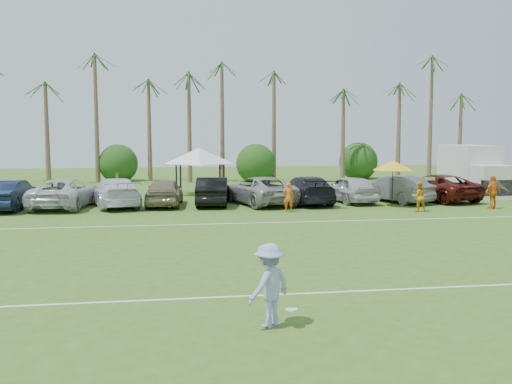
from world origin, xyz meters
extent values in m
plane|color=#3B601D|center=(0.00, 0.00, 0.00)|extent=(120.00, 120.00, 0.00)
cube|color=white|center=(0.00, 2.00, 0.01)|extent=(80.00, 0.10, 0.01)
cube|color=white|center=(0.00, 14.00, 0.01)|extent=(80.00, 0.10, 0.01)
cone|color=brown|center=(-12.00, 38.00, 5.00)|extent=(0.44, 0.44, 10.00)
cone|color=brown|center=(-8.00, 38.00, 5.50)|extent=(0.44, 0.44, 11.00)
cone|color=brown|center=(-4.00, 38.00, 4.00)|extent=(0.44, 0.44, 8.00)
cone|color=brown|center=(0.00, 38.00, 4.50)|extent=(0.44, 0.44, 9.00)
cone|color=brown|center=(4.00, 38.00, 5.00)|extent=(0.44, 0.44, 10.00)
cone|color=brown|center=(8.00, 38.00, 5.50)|extent=(0.44, 0.44, 11.00)
cone|color=brown|center=(13.00, 38.00, 4.00)|extent=(0.44, 0.44, 8.00)
cone|color=brown|center=(18.00, 38.00, 4.50)|extent=(0.44, 0.44, 9.00)
cone|color=brown|center=(23.00, 38.00, 5.00)|extent=(0.44, 0.44, 10.00)
cone|color=brown|center=(27.00, 38.00, 5.50)|extent=(0.44, 0.44, 11.00)
cylinder|color=brown|center=(-6.00, 39.00, 0.70)|extent=(0.30, 0.30, 1.40)
sphere|color=#174112|center=(-6.00, 39.00, 1.80)|extent=(4.00, 4.00, 4.00)
cylinder|color=brown|center=(6.00, 39.00, 0.70)|extent=(0.30, 0.30, 1.40)
sphere|color=#174112|center=(6.00, 39.00, 1.80)|extent=(4.00, 4.00, 4.00)
cylinder|color=brown|center=(16.00, 39.00, 0.70)|extent=(0.30, 0.30, 1.40)
sphere|color=#174112|center=(16.00, 39.00, 1.80)|extent=(4.00, 4.00, 4.00)
imported|color=orange|center=(4.78, 17.69, 0.80)|extent=(0.60, 0.41, 1.59)
imported|color=orange|center=(11.79, 16.63, 0.81)|extent=(0.86, 0.71, 1.62)
imported|color=orange|center=(16.38, 17.05, 0.94)|extent=(1.19, 0.79, 1.88)
cube|color=silver|center=(19.35, 25.03, 2.12)|extent=(2.74, 4.83, 2.58)
cube|color=silver|center=(19.24, 21.73, 1.08)|extent=(2.43, 1.94, 2.17)
cube|color=black|center=(19.22, 20.96, 0.77)|extent=(2.38, 0.39, 1.03)
cube|color=#E5590C|center=(20.65, 24.99, 1.65)|extent=(0.08, 1.65, 0.93)
cylinder|color=black|center=(18.22, 21.97, 0.46)|extent=(0.34, 0.94, 0.93)
cylinder|color=black|center=(20.28, 21.90, 0.46)|extent=(0.34, 0.94, 0.93)
cylinder|color=black|center=(18.37, 26.30, 0.46)|extent=(0.34, 0.94, 0.93)
cylinder|color=black|center=(20.43, 26.23, 0.46)|extent=(0.34, 0.94, 0.93)
cylinder|color=black|center=(-1.10, 24.93, 1.09)|extent=(0.06, 0.06, 2.17)
cylinder|color=black|center=(1.96, 24.93, 1.09)|extent=(0.06, 0.06, 2.17)
cylinder|color=black|center=(-1.10, 27.99, 1.09)|extent=(0.06, 0.06, 2.17)
cylinder|color=black|center=(1.96, 27.99, 1.09)|extent=(0.06, 0.06, 2.17)
pyramid|color=white|center=(0.43, 26.46, 3.26)|extent=(4.69, 4.69, 1.09)
cylinder|color=black|center=(-0.78, 26.40, 1.04)|extent=(0.06, 0.06, 2.09)
cylinder|color=black|center=(2.15, 26.40, 1.04)|extent=(0.06, 0.06, 2.09)
cylinder|color=black|center=(-0.78, 29.33, 1.04)|extent=(0.06, 0.06, 2.09)
cylinder|color=black|center=(2.15, 29.33, 1.04)|extent=(0.06, 0.06, 2.09)
pyramid|color=white|center=(0.68, 27.87, 3.13)|extent=(4.51, 4.51, 1.04)
cylinder|color=black|center=(11.19, 18.89, 1.20)|extent=(0.05, 0.05, 2.39)
cone|color=gold|center=(11.19, 18.89, 2.39)|extent=(2.39, 2.39, 0.54)
imported|color=#96A3D5|center=(0.51, -0.36, 0.92)|extent=(1.36, 1.27, 1.84)
cylinder|color=white|center=(0.97, -0.55, 0.42)|extent=(0.27, 0.27, 0.03)
imported|color=#0F1A32|center=(-10.31, 20.75, 0.83)|extent=(2.17, 5.19, 1.67)
imported|color=silver|center=(-7.49, 21.19, 0.83)|extent=(3.54, 6.32, 1.67)
imported|color=white|center=(-4.68, 21.23, 0.83)|extent=(3.65, 6.14, 1.67)
imported|color=#7E7356|center=(-1.87, 21.15, 0.83)|extent=(2.39, 5.05, 1.67)
imported|color=black|center=(0.94, 21.16, 0.83)|extent=(2.34, 5.24, 1.67)
imported|color=#989899|center=(3.76, 21.08, 0.83)|extent=(4.27, 6.53, 1.67)
imported|color=black|center=(6.57, 20.98, 0.83)|extent=(2.72, 5.90, 1.67)
imported|color=silver|center=(9.38, 21.21, 0.83)|extent=(2.68, 5.14, 1.67)
imported|color=gray|center=(12.19, 20.88, 0.83)|extent=(3.45, 5.36, 1.67)
imported|color=#48120C|center=(15.01, 21.25, 0.83)|extent=(4.38, 6.55, 1.67)
camera|label=1|loc=(-1.64, -12.33, 4.22)|focal=40.00mm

